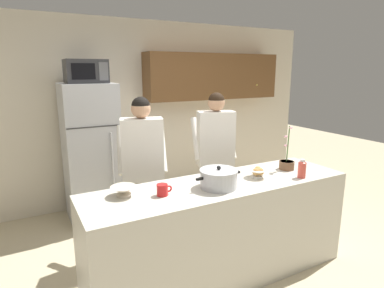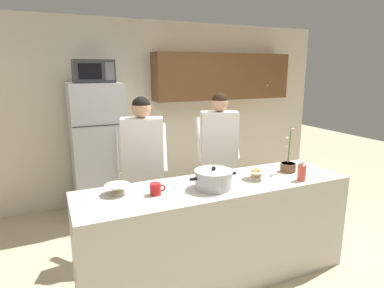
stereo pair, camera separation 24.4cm
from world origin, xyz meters
TOP-DOWN VIEW (x-y plane):
  - ground_plane at (0.00, 0.00)m, footprint 14.00×14.00m
  - back_wall_unit at (0.26, 2.25)m, footprint 6.00×0.48m
  - kitchen_island at (0.00, 0.00)m, footprint 2.47×0.68m
  - refrigerator at (-0.76, 1.85)m, footprint 0.64×0.68m
  - microwave at (-0.76, 1.83)m, footprint 0.48×0.37m
  - person_near_pot at (-0.46, 0.76)m, footprint 0.59×0.52m
  - person_by_sink at (0.48, 0.85)m, footprint 0.59×0.53m
  - cooking_pot at (-0.08, -0.07)m, footprint 0.44×0.33m
  - coffee_mug at (-0.57, -0.01)m, footprint 0.13×0.09m
  - bread_bowl at (0.39, -0.02)m, footprint 0.19×0.19m
  - empty_bowl at (-0.85, 0.12)m, footprint 0.21×0.21m
  - bottle_near_edge at (0.75, -0.22)m, footprint 0.07×0.07m
  - potted_orchid at (0.82, 0.04)m, footprint 0.15×0.15m

SIDE VIEW (x-z plane):
  - ground_plane at x=0.00m, z-range 0.00..0.00m
  - kitchen_island at x=0.00m, z-range 0.00..0.92m
  - refrigerator at x=-0.76m, z-range 0.00..1.75m
  - empty_bowl at x=-0.85m, z-range 0.93..1.01m
  - coffee_mug at x=-0.57m, z-range 0.92..1.02m
  - bread_bowl at x=0.39m, z-range 0.92..1.02m
  - potted_orchid at x=0.82m, z-range 0.76..1.20m
  - cooking_pot at x=-0.08m, z-range 0.90..1.10m
  - bottle_near_edge at x=0.75m, z-range 0.92..1.10m
  - person_near_pot at x=-0.46m, z-range 0.21..1.86m
  - person_by_sink at x=0.48m, z-range 0.21..1.87m
  - back_wall_unit at x=0.26m, z-range 0.11..2.71m
  - microwave at x=-0.76m, z-range 1.75..2.03m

